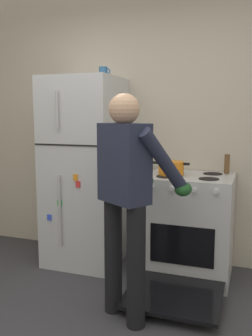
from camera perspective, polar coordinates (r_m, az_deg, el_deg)
kitchen_wall_back at (r=3.73m, az=3.47°, el=6.64°), size 6.00×0.10×2.70m
refrigerator at (r=3.60m, az=-6.37°, el=-0.59°), size 0.68×0.72×1.81m
stove_range at (r=3.38m, az=9.66°, el=-9.10°), size 0.76×1.23×0.93m
person_cook at (r=2.54m, az=0.34°, el=-3.13°), size 0.65×0.69×1.60m
red_pot at (r=3.26m, az=7.03°, el=0.01°), size 0.32×0.22×0.12m
coffee_mug at (r=3.55m, az=-3.52°, el=14.70°), size 0.11×0.08×0.10m
pepper_mill at (r=3.44m, az=15.45°, el=0.63°), size 0.05×0.05×0.17m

